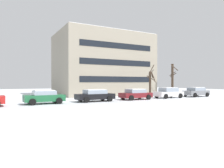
% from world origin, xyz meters
% --- Properties ---
extents(parked_car_green, '(3.91, 2.08, 1.38)m').
position_xyz_m(parked_car_green, '(4.02, 8.05, 0.71)').
color(parked_car_green, '#1E6038').
rests_on(parked_car_green, ground).
extents(parked_car_black, '(4.39, 2.08, 1.37)m').
position_xyz_m(parked_car_black, '(9.55, 8.01, 0.71)').
color(parked_car_black, black).
rests_on(parked_car_black, ground).
extents(parked_car_maroon, '(4.08, 2.15, 1.35)m').
position_xyz_m(parked_car_maroon, '(15.09, 8.00, 0.70)').
color(parked_car_maroon, maroon).
rests_on(parked_car_maroon, ground).
extents(parked_car_white, '(4.22, 2.08, 1.45)m').
position_xyz_m(parked_car_white, '(20.62, 8.06, 0.74)').
color(parked_car_white, white).
rests_on(parked_car_white, ground).
extents(parked_car_gray, '(4.25, 2.07, 1.42)m').
position_xyz_m(parked_car_gray, '(26.16, 8.06, 0.73)').
color(parked_car_gray, slate).
rests_on(parked_car_gray, ground).
extents(tree_far_mid, '(1.58, 1.58, 5.24)m').
position_xyz_m(tree_far_mid, '(25.62, 12.41, 2.71)').
color(tree_far_mid, '#423326').
rests_on(tree_far_mid, ground).
extents(tree_far_right, '(1.61, 1.54, 4.75)m').
position_xyz_m(tree_far_right, '(19.61, 10.72, 2.15)').
color(tree_far_right, '#423326').
rests_on(tree_far_right, ground).
extents(building_far_right, '(15.79, 10.86, 10.60)m').
position_xyz_m(building_far_right, '(16.40, 20.11, 5.30)').
color(building_far_right, '#9E937F').
rests_on(building_far_right, ground).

